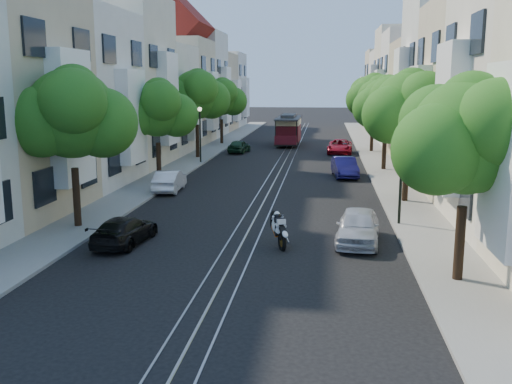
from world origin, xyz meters
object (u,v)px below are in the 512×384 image
(tree_w_b, at_px, (158,110))
(parked_car_w_mid, at_px, (170,181))
(lamp_east, at_px, (402,160))
(tree_w_a, at_px, (73,115))
(parked_car_e_near, at_px, (358,226))
(tree_e_d, at_px, (374,97))
(parked_car_e_far, at_px, (340,147))
(parked_car_w_far, at_px, (239,146))
(parked_car_e_mid, at_px, (345,167))
(parked_car_w_near, at_px, (125,230))
(cable_car, at_px, (289,128))
(tree_e_c, at_px, (387,104))
(tree_e_b, at_px, (410,110))
(sportbike_rider, at_px, (278,227))
(tree_w_c, at_px, (197,95))
(tree_e_a, at_px, (469,140))
(lamp_west, at_px, (200,126))
(tree_w_d, at_px, (222,98))

(tree_w_b, xyz_separation_m, parked_car_w_mid, (1.54, -3.33, -3.80))
(lamp_east, distance_m, parked_car_w_mid, 13.81)
(tree_w_a, height_order, parked_car_e_near, tree_w_a)
(tree_e_d, xyz_separation_m, parked_car_e_far, (-2.86, -1.37, -4.25))
(tree_w_b, height_order, parked_car_w_far, tree_w_b)
(tree_w_b, relative_size, lamp_east, 1.51)
(parked_car_e_mid, relative_size, parked_car_e_far, 0.88)
(parked_car_e_far, distance_m, parked_car_w_near, 30.98)
(parked_car_w_far, bearing_deg, cable_car, -111.26)
(parked_car_e_mid, bearing_deg, tree_e_c, 40.40)
(cable_car, bearing_deg, parked_car_w_near, -95.25)
(tree_e_b, distance_m, parked_car_w_near, 15.36)
(tree_w_b, relative_size, parked_car_e_mid, 1.59)
(sportbike_rider, bearing_deg, parked_car_e_near, -6.62)
(sportbike_rider, bearing_deg, tree_e_b, 34.72)
(tree_w_b, relative_size, parked_car_w_far, 1.84)
(tree_w_b, xyz_separation_m, tree_w_c, (0.00, 11.00, 0.67))
(tree_e_a, xyz_separation_m, parked_car_e_near, (-2.86, 4.11, -3.74))
(tree_e_b, xyz_separation_m, sportbike_rider, (-5.85, -8.67, -3.99))
(tree_e_a, bearing_deg, parked_car_w_far, 109.90)
(parked_car_e_mid, bearing_deg, cable_car, 97.90)
(lamp_west, bearing_deg, parked_car_e_far, 35.40)
(parked_car_e_far, bearing_deg, tree_w_d, 154.73)
(tree_e_b, height_order, parked_car_e_mid, tree_e_b)
(tree_w_a, height_order, lamp_east, tree_w_a)
(tree_e_d, distance_m, parked_car_e_mid, 14.94)
(tree_e_c, height_order, cable_car, tree_e_c)
(tree_e_d, relative_size, sportbike_rider, 3.72)
(tree_w_d, height_order, parked_car_w_mid, tree_w_d)
(tree_w_a, height_order, lamp_west, tree_w_a)
(tree_e_b, distance_m, tree_e_d, 22.00)
(parked_car_e_mid, bearing_deg, tree_w_a, -134.03)
(tree_w_c, bearing_deg, lamp_east, -57.35)
(tree_e_a, height_order, tree_e_c, tree_e_c)
(lamp_east, relative_size, parked_car_e_mid, 1.06)
(lamp_east, distance_m, parked_car_w_near, 11.69)
(tree_w_c, distance_m, parked_car_e_near, 26.90)
(tree_e_a, distance_m, tree_e_b, 12.00)
(lamp_west, distance_m, cable_car, 15.37)
(tree_e_d, relative_size, tree_w_d, 1.05)
(tree_w_b, distance_m, cable_car, 23.34)
(parked_car_w_near, bearing_deg, lamp_west, -79.52)
(cable_car, relative_size, parked_car_w_near, 1.97)
(parked_car_e_near, bearing_deg, lamp_east, 62.56)
(parked_car_w_near, distance_m, parked_car_w_far, 29.28)
(tree_w_d, distance_m, lamp_east, 34.73)
(tree_e_c, bearing_deg, tree_w_c, 160.85)
(cable_car, bearing_deg, lamp_east, -77.19)
(tree_e_a, relative_size, cable_car, 0.87)
(tree_w_c, xyz_separation_m, parked_car_e_near, (11.54, -23.89, -4.41))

